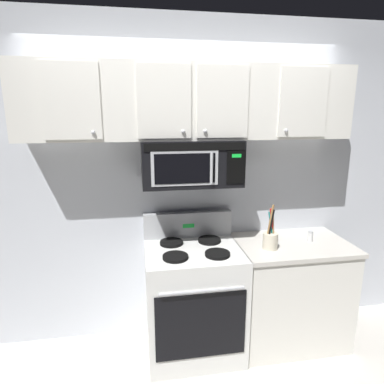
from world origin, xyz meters
TOP-DOWN VIEW (x-y plane):
  - back_wall at (0.00, 0.79)m, footprint 5.20×0.10m
  - stove_range at (0.00, 0.42)m, footprint 0.76×0.69m
  - over_range_microwave at (-0.00, 0.54)m, footprint 0.76×0.43m
  - upper_cabinets at (-0.00, 0.57)m, footprint 2.50×0.36m
  - counter_segment at (0.84, 0.43)m, footprint 0.93×0.65m
  - utensil_crock_cream at (0.60, 0.34)m, footprint 0.12×0.12m
  - salt_shaker at (0.99, 0.42)m, footprint 0.04×0.04m

SIDE VIEW (x-z plane):
  - counter_segment at x=0.84m, z-range 0.00..0.90m
  - stove_range at x=0.00m, z-range -0.09..1.03m
  - salt_shaker at x=0.99m, z-range 0.90..0.99m
  - utensil_crock_cream at x=0.60m, z-range 0.81..1.17m
  - back_wall at x=0.00m, z-range 0.00..2.70m
  - over_range_microwave at x=0.00m, z-range 1.40..1.75m
  - upper_cabinets at x=0.00m, z-range 1.75..2.30m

